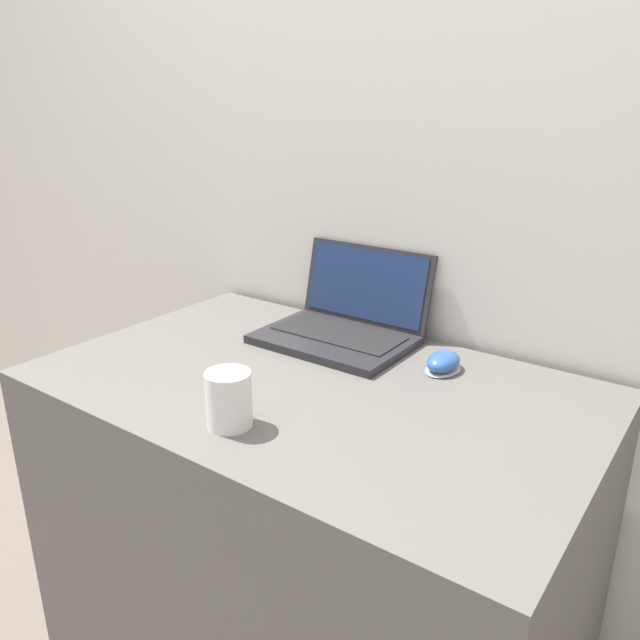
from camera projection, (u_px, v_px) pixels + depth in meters
name	position (u px, v px, depth m)	size (l,w,h in m)	color
wall_back	(413.00, 127.00, 1.44)	(7.00, 0.04, 2.50)	silver
desk	(312.00, 530.00, 1.43)	(1.16, 0.72, 0.76)	#5B5651
laptop	(344.00, 322.00, 1.52)	(0.36, 0.30, 0.21)	#232326
drink_cup	(229.00, 398.00, 1.11)	(0.08, 0.08, 0.10)	silver
computer_mouse	(443.00, 363.00, 1.35)	(0.07, 0.10, 0.04)	#B2B2B7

